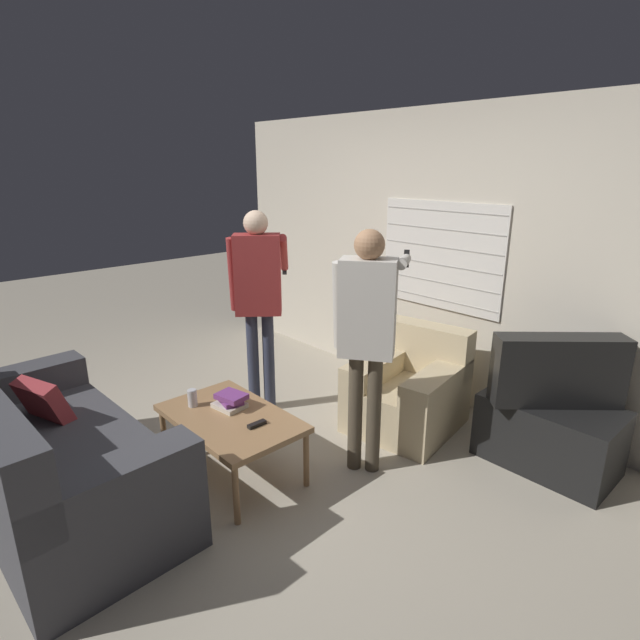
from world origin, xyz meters
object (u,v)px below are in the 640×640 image
at_px(tv, 558,370).
at_px(soda_can, 192,398).
at_px(person_left_standing, 258,289).
at_px(person_right_standing, 367,325).
at_px(book_stack, 231,401).
at_px(spare_remote, 257,424).
at_px(armchair_beige, 410,389).
at_px(couch_blue, 51,461).
at_px(coffee_table, 231,421).

bearing_deg(tv, soda_can, 0.22).
height_order(person_left_standing, person_right_standing, person_left_standing).
xyz_separation_m(book_stack, spare_remote, (0.34, -0.02, -0.04)).
bearing_deg(book_stack, armchair_beige, 70.09).
distance_m(person_right_standing, soda_can, 1.34).
bearing_deg(armchair_beige, couch_blue, 62.28).
distance_m(person_left_standing, soda_can, 1.09).
bearing_deg(soda_can, tv, 46.40).
distance_m(tv, spare_remote, 2.07).
bearing_deg(spare_remote, couch_blue, -120.18).
height_order(couch_blue, book_stack, couch_blue).
xyz_separation_m(couch_blue, armchair_beige, (0.82, 2.49, -0.03)).
xyz_separation_m(soda_can, spare_remote, (0.54, 0.17, -0.05)).
bearing_deg(spare_remote, tv, 55.17).
xyz_separation_m(couch_blue, tv, (1.86, 2.74, 0.39)).
height_order(person_left_standing, book_stack, person_left_standing).
bearing_deg(book_stack, person_right_standing, 44.17).
distance_m(couch_blue, soda_can, 0.93).
bearing_deg(person_right_standing, couch_blue, -154.04).
relative_size(soda_can, spare_remote, 0.96).
bearing_deg(person_left_standing, tv, -25.13).
bearing_deg(armchair_beige, coffee_table, 64.99).
distance_m(couch_blue, book_stack, 1.15).
bearing_deg(armchair_beige, tv, -175.66).
distance_m(book_stack, spare_remote, 0.34).
relative_size(coffee_table, person_right_standing, 0.60).
height_order(coffee_table, book_stack, book_stack).
height_order(armchair_beige, spare_remote, armchair_beige).
bearing_deg(armchair_beige, person_left_standing, 24.88).
bearing_deg(armchair_beige, soda_can, 56.47).
relative_size(armchair_beige, spare_remote, 7.31).
bearing_deg(person_right_standing, armchair_beige, 68.54).
distance_m(armchair_beige, coffee_table, 1.52).
relative_size(tv, person_left_standing, 0.44).
relative_size(person_right_standing, spare_remote, 12.98).
height_order(armchair_beige, coffee_table, armchair_beige).
xyz_separation_m(armchair_beige, person_right_standing, (0.17, -0.74, 0.76)).
distance_m(couch_blue, coffee_table, 1.11).
height_order(tv, book_stack, tv).
distance_m(coffee_table, person_right_standing, 1.14).
bearing_deg(book_stack, person_left_standing, 129.65).
bearing_deg(person_right_standing, book_stack, -170.34).
distance_m(armchair_beige, book_stack, 1.49).
bearing_deg(person_left_standing, soda_can, -117.65).
relative_size(armchair_beige, tv, 1.25).
height_order(person_right_standing, spare_remote, person_right_standing).
xyz_separation_m(couch_blue, book_stack, (0.32, 1.10, 0.15)).
relative_size(armchair_beige, book_stack, 4.04).
distance_m(armchair_beige, person_right_standing, 1.07).
xyz_separation_m(person_left_standing, person_right_standing, (1.23, -0.01, -0.02)).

